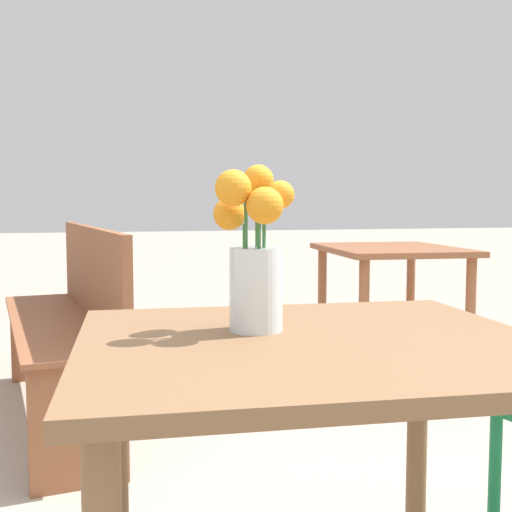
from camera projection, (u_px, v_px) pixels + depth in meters
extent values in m
cube|color=brown|center=(311.00, 345.00, 1.18)|extent=(0.89, 0.81, 0.03)
cylinder|color=brown|center=(117.00, 475.00, 1.46)|extent=(0.05, 0.05, 0.68)
cylinder|color=brown|center=(417.00, 451.00, 1.59)|extent=(0.05, 0.05, 0.68)
cylinder|color=silver|center=(256.00, 289.00, 1.24)|extent=(0.10, 0.10, 0.16)
cylinder|color=silver|center=(256.00, 306.00, 1.24)|extent=(0.09, 0.09, 0.09)
cylinder|color=#337038|center=(264.00, 265.00, 1.23)|extent=(0.01, 0.01, 0.24)
sphere|color=orange|center=(280.00, 195.00, 1.22)|extent=(0.05, 0.05, 0.05)
cylinder|color=#337038|center=(257.00, 257.00, 1.26)|extent=(0.01, 0.01, 0.26)
sphere|color=orange|center=(258.00, 180.00, 1.27)|extent=(0.06, 0.06, 0.06)
cylinder|color=#337038|center=(244.00, 275.00, 1.24)|extent=(0.01, 0.01, 0.20)
sphere|color=orange|center=(229.00, 214.00, 1.24)|extent=(0.06, 0.06, 0.06)
cylinder|color=#337038|center=(246.00, 264.00, 1.22)|extent=(0.01, 0.01, 0.24)
sphere|color=orange|center=(233.00, 188.00, 1.18)|extent=(0.07, 0.07, 0.07)
cylinder|color=#337038|center=(259.00, 272.00, 1.22)|extent=(0.01, 0.01, 0.21)
sphere|color=orange|center=(265.00, 206.00, 1.18)|extent=(0.07, 0.07, 0.07)
cylinder|color=#197A47|center=(494.00, 491.00, 1.66)|extent=(0.03, 0.03, 0.42)
cube|color=brown|center=(55.00, 321.00, 2.79)|extent=(0.60, 1.61, 0.02)
cube|color=brown|center=(92.00, 272.00, 2.83)|extent=(0.27, 1.56, 0.40)
cube|color=brown|center=(79.00, 425.00, 2.14)|extent=(0.33, 0.11, 0.43)
cube|color=brown|center=(43.00, 339.00, 3.48)|extent=(0.33, 0.11, 0.43)
cube|color=brown|center=(391.00, 250.00, 3.41)|extent=(0.72, 0.87, 0.03)
cylinder|color=brown|center=(364.00, 331.00, 3.05)|extent=(0.05, 0.05, 0.69)
cylinder|color=brown|center=(470.00, 327.00, 3.14)|extent=(0.05, 0.05, 0.69)
cylinder|color=brown|center=(322.00, 307.00, 3.74)|extent=(0.05, 0.05, 0.69)
cylinder|color=brown|center=(410.00, 305.00, 3.84)|extent=(0.05, 0.05, 0.69)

